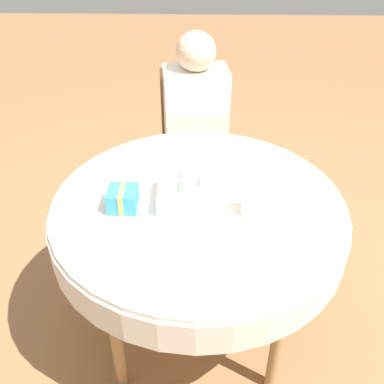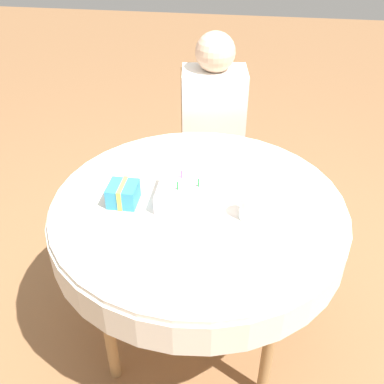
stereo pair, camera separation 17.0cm
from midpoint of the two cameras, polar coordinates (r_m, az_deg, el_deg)
The scene contains 7 objects.
ground_plane at distance 2.38m, azimuth -1.47°, elevation -16.33°, with size 12.00×12.00×0.00m, color #8C603D.
dining_table at distance 1.89m, azimuth -1.78°, elevation -3.47°, with size 1.22×1.22×0.77m.
chair at distance 2.78m, azimuth -1.50°, elevation 6.25°, with size 0.47×0.47×0.95m.
person at distance 2.60m, azimuth -1.38°, elevation 9.43°, with size 0.38×0.36×1.21m.
birthday_cake at distance 1.82m, azimuth -3.51°, elevation -0.23°, with size 0.22×0.22×0.11m.
drinking_glass at distance 1.75m, azimuth 4.81°, elevation -1.47°, with size 0.08×0.08×0.10m.
gift_box at distance 1.81m, azimuth -11.45°, elevation -0.92°, with size 0.12×0.12×0.09m.
Camera 1 is at (0.01, -1.47, 1.88)m, focal length 42.00 mm.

